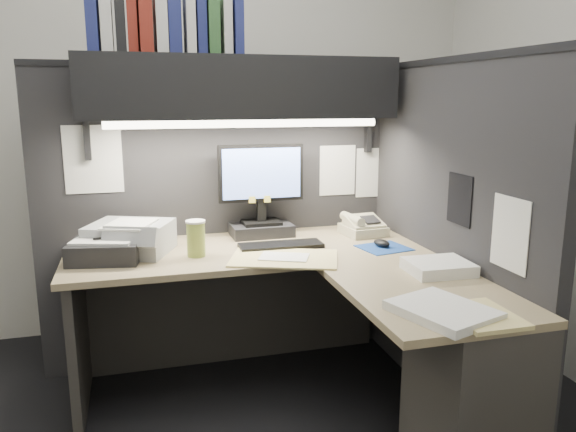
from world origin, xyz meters
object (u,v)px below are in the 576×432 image
Objects in this scene: notebook_stack at (106,250)px; keyboard at (281,245)px; desk at (348,342)px; printer at (130,238)px; overhead_shelf at (240,88)px; telephone at (363,227)px; coffee_cup at (196,239)px; monitor at (261,200)px.

keyboard is at bearing 0.12° from notebook_stack.
printer reaches higher than desk.
overhead_shelf reaches higher than printer.
desk is 8.02× the size of telephone.
overhead_shelf is at bearing 35.07° from printer.
printer is at bearing 175.81° from telephone.
coffee_cup is 0.52× the size of notebook_stack.
telephone is 1.20m from printer.
monitor is at bearing 18.41° from notebook_stack.
monitor is at bearing 103.93° from desk.
overhead_shelf is 1.02m from notebook_stack.
coffee_cup is (-0.42, -0.04, 0.07)m from keyboard.
keyboard is 0.42m from coffee_cup.
overhead_shelf is 9.74× the size of coffee_cup.
coffee_cup is at bearing -142.58° from monitor.
printer is (-0.67, -0.16, -0.12)m from monitor.
coffee_cup reaches higher than desk.
printer is at bearing -167.87° from monitor.
monitor is at bearing 14.92° from overhead_shelf.
coffee_cup is at bearing -3.82° from printer.
telephone is at bearing 62.88° from desk.
monitor is 0.32m from keyboard.
printer is (-0.87, 0.63, 0.36)m from desk.
monitor is 1.58× the size of notebook_stack.
desk is at bearing -122.90° from telephone.
desk is 4.13× the size of keyboard.
telephone is at bearing 6.00° from notebook_stack.
monitor reaches higher than telephone.
keyboard is 0.82m from notebook_stack.
desk is 10.68× the size of coffee_cup.
overhead_shelf is at bearing 18.96° from notebook_stack.
coffee_cup is 0.40m from notebook_stack.
overhead_shelf reaches higher than coffee_cup.
telephone reaches higher than desk.
notebook_stack is at bearing -178.78° from keyboard.
coffee_cup is at bearing -5.70° from notebook_stack.
printer is at bearing 44.09° from notebook_stack.
notebook_stack is at bearing 174.30° from coffee_cup.
telephone is at bearing 11.05° from coffee_cup.
printer is 0.15m from notebook_stack.
coffee_cup is at bearing -173.18° from keyboard.
monitor reaches higher than keyboard.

